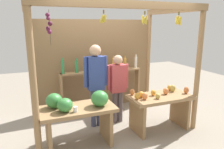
{
  "coord_description": "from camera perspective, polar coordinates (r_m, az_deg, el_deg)",
  "views": [
    {
      "loc": [
        -1.55,
        -4.07,
        2.08
      ],
      "look_at": [
        0.0,
        -0.18,
        1.1
      ],
      "focal_mm": 34.39,
      "sensor_mm": 36.0,
      "label": 1
    }
  ],
  "objects": [
    {
      "name": "ground_plane",
      "position": [
        4.82,
        -0.83,
        -12.33
      ],
      "size": [
        12.0,
        12.0,
        0.0
      ],
      "primitive_type": "plane",
      "color": "gray",
      "rests_on": "ground"
    },
    {
      "name": "market_stall",
      "position": [
        4.81,
        -2.74,
        5.2
      ],
      "size": [
        3.12,
        1.94,
        2.44
      ],
      "color": "#99754C",
      "rests_on": "ground"
    },
    {
      "name": "vendor_man",
      "position": [
        4.3,
        -4.36,
        -1.0
      ],
      "size": [
        0.48,
        0.23,
        1.7
      ],
      "rotation": [
        0.0,
        0.0,
        -0.18
      ],
      "color": "#414562",
      "rests_on": "ground"
    },
    {
      "name": "vendor_woman",
      "position": [
        4.51,
        1.52,
        -2.38
      ],
      "size": [
        0.48,
        0.2,
        1.47
      ],
      "rotation": [
        0.0,
        0.0,
        -0.01
      ],
      "color": "#574D52",
      "rests_on": "ground"
    },
    {
      "name": "fruit_counter_left",
      "position": [
        3.74,
        -9.13,
        -9.73
      ],
      "size": [
        1.26,
        0.64,
        0.98
      ],
      "color": "#99754C",
      "rests_on": "ground"
    },
    {
      "name": "fruit_counter_right",
      "position": [
        4.41,
        12.53,
        -7.53
      ],
      "size": [
        1.26,
        0.64,
        0.85
      ],
      "color": "#99754C",
      "rests_on": "ground"
    },
    {
      "name": "bottle_shelf_unit",
      "position": [
        5.18,
        -2.84,
        -1.0
      ],
      "size": [
        2.0,
        0.22,
        1.36
      ],
      "color": "#99754C",
      "rests_on": "ground"
    }
  ]
}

